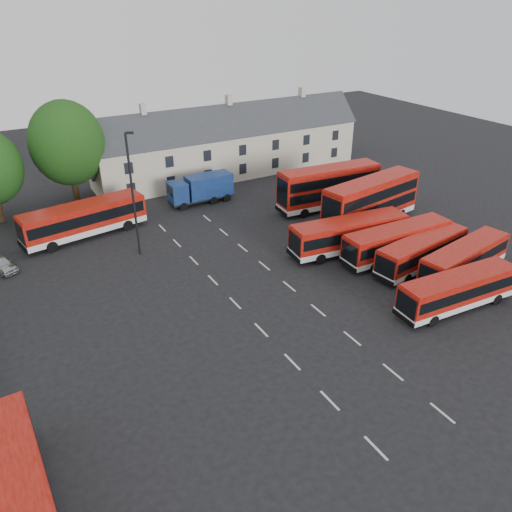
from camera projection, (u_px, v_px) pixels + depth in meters
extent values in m
plane|color=black|center=(248.00, 316.00, 37.07)|extent=(140.00, 140.00, 0.00)
cube|color=beige|center=(376.00, 448.00, 26.34)|extent=(0.15, 1.80, 0.01)
cube|color=beige|center=(330.00, 400.00, 29.40)|extent=(0.15, 1.80, 0.01)
cube|color=beige|center=(292.00, 362.00, 32.47)|extent=(0.15, 1.80, 0.01)
cube|color=beige|center=(261.00, 330.00, 35.53)|extent=(0.15, 1.80, 0.01)
cube|color=beige|center=(235.00, 303.00, 38.60)|extent=(0.15, 1.80, 0.01)
cube|color=beige|center=(213.00, 280.00, 41.66)|extent=(0.15, 1.80, 0.01)
cube|color=beige|center=(194.00, 260.00, 44.72)|extent=(0.15, 1.80, 0.01)
cube|color=beige|center=(177.00, 243.00, 47.79)|extent=(0.15, 1.80, 0.01)
cube|color=beige|center=(162.00, 228.00, 50.85)|extent=(0.15, 1.80, 0.01)
cube|color=beige|center=(442.00, 413.00, 28.54)|extent=(0.15, 1.80, 0.01)
cube|color=beige|center=(393.00, 372.00, 31.60)|extent=(0.15, 1.80, 0.01)
cube|color=beige|center=(352.00, 338.00, 34.66)|extent=(0.15, 1.80, 0.01)
cube|color=beige|center=(318.00, 310.00, 37.73)|extent=(0.15, 1.80, 0.01)
cube|color=beige|center=(289.00, 286.00, 40.79)|extent=(0.15, 1.80, 0.01)
cube|color=beige|center=(264.00, 266.00, 43.86)|extent=(0.15, 1.80, 0.01)
cube|color=beige|center=(243.00, 248.00, 46.92)|extent=(0.15, 1.80, 0.01)
cube|color=beige|center=(224.00, 232.00, 49.98)|extent=(0.15, 1.80, 0.01)
cube|color=beige|center=(207.00, 218.00, 53.05)|extent=(0.15, 1.80, 0.01)
cylinder|color=black|center=(75.00, 186.00, 55.66)|extent=(0.70, 0.70, 4.20)
ellipsoid|color=#163F11|center=(67.00, 143.00, 53.37)|extent=(7.92, 7.92, 9.11)
cube|color=beige|center=(230.00, 153.00, 64.91)|extent=(35.00, 7.00, 5.50)
cube|color=#2D3035|center=(229.00, 132.00, 63.62)|extent=(35.70, 7.13, 7.13)
cube|color=beige|center=(143.00, 109.00, 56.92)|extent=(0.60, 0.90, 1.20)
cube|color=beige|center=(229.00, 100.00, 61.76)|extent=(0.60, 0.90, 1.20)
cube|color=beige|center=(302.00, 92.00, 66.59)|extent=(0.60, 0.90, 1.20)
cube|color=silver|center=(456.00, 300.00, 37.70)|extent=(10.18, 2.93, 0.50)
cube|color=#9C1409|center=(459.00, 287.00, 37.17)|extent=(10.18, 2.93, 1.78)
cube|color=black|center=(459.00, 287.00, 37.15)|extent=(9.79, 2.95, 0.87)
cube|color=#9C1409|center=(461.00, 276.00, 36.73)|extent=(9.98, 2.82, 0.11)
cylinder|color=black|center=(433.00, 321.00, 35.75)|extent=(0.93, 0.31, 0.91)
cylinder|color=black|center=(475.00, 287.00, 39.89)|extent=(0.93, 0.31, 0.91)
cube|color=silver|center=(462.00, 268.00, 42.03)|extent=(10.33, 3.93, 0.50)
cube|color=#9C1409|center=(465.00, 256.00, 41.49)|extent=(10.33, 3.93, 1.79)
cube|color=black|center=(465.00, 256.00, 41.47)|extent=(9.94, 3.92, 0.87)
cube|color=#9C1409|center=(467.00, 246.00, 41.05)|extent=(10.12, 3.81, 0.11)
cylinder|color=black|center=(452.00, 288.00, 39.63)|extent=(0.95, 0.41, 0.92)
cylinder|color=black|center=(471.00, 255.00, 44.66)|extent=(0.95, 0.41, 0.92)
cube|color=silver|center=(420.00, 260.00, 43.33)|extent=(10.18, 3.64, 0.50)
cube|color=#9C1409|center=(422.00, 248.00, 42.79)|extent=(10.18, 3.64, 1.77)
cube|color=black|center=(423.00, 248.00, 42.77)|extent=(9.79, 3.63, 0.86)
cube|color=#9C1409|center=(424.00, 239.00, 42.36)|extent=(9.97, 3.52, 0.11)
cylinder|color=black|center=(407.00, 279.00, 41.00)|extent=(0.93, 0.38, 0.91)
cylinder|color=black|center=(432.00, 248.00, 45.88)|extent=(0.93, 0.38, 0.91)
cube|color=silver|center=(396.00, 250.00, 44.82)|extent=(10.75, 2.69, 0.53)
cube|color=#9C1409|center=(397.00, 238.00, 44.25)|extent=(10.75, 2.69, 1.90)
cube|color=black|center=(398.00, 238.00, 44.22)|extent=(10.32, 2.73, 0.92)
cube|color=#9C1409|center=(399.00, 228.00, 43.78)|extent=(10.53, 2.58, 0.12)
cylinder|color=black|center=(374.00, 267.00, 42.65)|extent=(0.98, 0.30, 0.97)
cylinder|color=black|center=(415.00, 240.00, 47.24)|extent=(0.98, 0.30, 0.97)
cube|color=silver|center=(348.00, 243.00, 45.96)|extent=(11.44, 3.82, 0.56)
cube|color=#9C1409|center=(349.00, 231.00, 45.36)|extent=(11.44, 3.82, 1.99)
cube|color=black|center=(349.00, 230.00, 45.34)|extent=(11.00, 3.83, 0.97)
cube|color=#9C1409|center=(350.00, 220.00, 44.87)|extent=(11.20, 3.69, 0.12)
cylinder|color=black|center=(320.00, 259.00, 43.91)|extent=(1.05, 0.40, 1.02)
cylinder|color=black|center=(373.00, 235.00, 48.28)|extent=(1.05, 0.40, 1.02)
cube|color=silver|center=(369.00, 217.00, 51.29)|extent=(12.09, 4.59, 0.59)
cube|color=#9C1409|center=(371.00, 198.00, 50.30)|extent=(12.09, 4.59, 3.60)
cube|color=black|center=(370.00, 204.00, 50.63)|extent=(11.64, 4.57, 1.02)
cube|color=#9C1409|center=(373.00, 180.00, 49.43)|extent=(11.84, 4.44, 0.13)
cylinder|color=black|center=(353.00, 233.00, 48.48)|extent=(1.11, 0.47, 1.07)
cylinder|color=black|center=(382.00, 207.00, 54.37)|extent=(1.11, 0.47, 1.07)
cube|color=black|center=(372.00, 191.00, 49.98)|extent=(11.64, 4.57, 1.02)
cube|color=silver|center=(328.00, 201.00, 55.10)|extent=(11.69, 3.56, 0.58)
cube|color=#9C1409|center=(329.00, 184.00, 54.15)|extent=(11.69, 3.56, 3.51)
cube|color=black|center=(329.00, 190.00, 54.47)|extent=(11.24, 3.59, 0.99)
cube|color=#9C1409|center=(330.00, 168.00, 53.30)|extent=(11.45, 3.44, 0.13)
cylinder|color=black|center=(304.00, 213.00, 52.91)|extent=(1.07, 0.38, 1.05)
cylinder|color=black|center=(349.00, 195.00, 57.56)|extent=(1.07, 0.38, 1.05)
cube|color=black|center=(329.00, 178.00, 53.83)|extent=(11.24, 3.59, 0.99)
cube|color=silver|center=(25.00, 512.00, 22.29)|extent=(2.82, 10.98, 0.55)
cube|color=#9C1409|center=(18.00, 494.00, 21.70)|extent=(2.82, 10.98, 1.93)
cube|color=black|center=(18.00, 493.00, 21.68)|extent=(2.87, 10.54, 0.94)
cube|color=#9C1409|center=(13.00, 478.00, 21.23)|extent=(2.72, 10.76, 0.12)
cube|color=silver|center=(86.00, 228.00, 48.76)|extent=(12.15, 4.59, 0.59)
cube|color=#9C1409|center=(84.00, 216.00, 48.13)|extent=(12.15, 4.59, 2.10)
cube|color=black|center=(83.00, 215.00, 48.10)|extent=(11.69, 4.58, 1.02)
cube|color=#9C1409|center=(82.00, 205.00, 47.61)|extent=(11.90, 4.45, 0.13)
cylinder|color=black|center=(52.00, 247.00, 45.95)|extent=(1.11, 0.47, 1.08)
cylinder|color=black|center=(117.00, 218.00, 51.85)|extent=(1.11, 0.47, 1.08)
cube|color=black|center=(201.00, 198.00, 56.61)|extent=(7.28, 1.99, 0.27)
cube|color=navy|center=(178.00, 192.00, 54.86)|extent=(1.83, 2.28, 2.18)
cube|color=black|center=(170.00, 191.00, 54.33)|extent=(0.11, 1.93, 1.09)
cube|color=navy|center=(209.00, 185.00, 56.43)|extent=(5.19, 2.31, 2.45)
cylinder|color=black|center=(184.00, 206.00, 54.78)|extent=(0.91, 0.26, 0.91)
cylinder|color=black|center=(219.00, 192.00, 58.66)|extent=(0.91, 0.26, 0.91)
imported|color=#AEB1B6|center=(0.00, 264.00, 42.83)|extent=(2.96, 4.08, 1.29)
cylinder|color=black|center=(133.00, 197.00, 43.24)|extent=(0.20, 0.20, 11.15)
cube|color=black|center=(129.00, 133.00, 40.66)|extent=(0.72, 0.51, 0.20)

